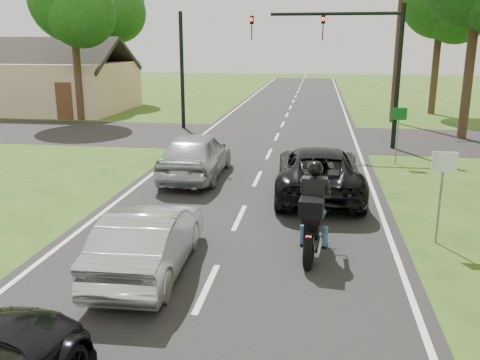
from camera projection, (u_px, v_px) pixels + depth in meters
name	position (u px, v px, depth m)	size (l,w,h in m)	color
ground	(207.00, 288.00, 9.44)	(140.00, 140.00, 0.00)	#284A14
road	(264.00, 165.00, 18.98)	(8.00, 100.00, 0.01)	black
cross_road	(277.00, 137.00, 24.71)	(60.00, 7.00, 0.01)	black
motorcycle_rider	(313.00, 218.00, 10.79)	(0.70, 2.40, 2.07)	black
dark_suv	(319.00, 171.00, 15.12)	(2.42, 5.25, 1.46)	black
silver_sedan	(149.00, 240.00, 9.98)	(1.41, 4.03, 1.33)	silver
silver_suv	(196.00, 155.00, 17.04)	(1.86, 4.62, 1.57)	#ADB1B5
traffic_signal	(354.00, 50.00, 21.24)	(6.38, 0.44, 6.00)	black
signal_pole_far	(182.00, 71.00, 26.60)	(0.20, 0.20, 6.00)	black
utility_pole_far	(399.00, 31.00, 28.22)	(1.60, 0.28, 10.00)	#4E3023
sign_white	(443.00, 175.00, 11.19)	(0.55, 0.07, 2.12)	slate
sign_green	(399.00, 122.00, 18.79)	(0.55, 0.07, 2.12)	slate
tree_row_e	(447.00, 2.00, 30.89)	(5.28, 5.12, 9.61)	#332316
tree_left_near	(75.00, 4.00, 28.33)	(5.12, 4.96, 9.22)	#332316
tree_left_far	(111.00, 6.00, 37.98)	(5.76, 5.58, 10.14)	#332316
house	(50.00, 84.00, 34.22)	(10.20, 8.00, 4.84)	tan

